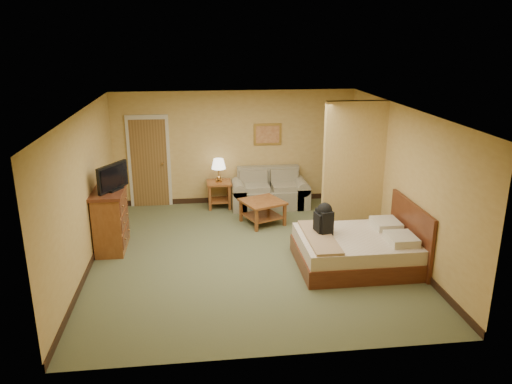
{
  "coord_description": "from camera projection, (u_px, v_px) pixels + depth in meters",
  "views": [
    {
      "loc": [
        -0.87,
        -8.18,
        3.79
      ],
      "look_at": [
        0.19,
        0.6,
        0.98
      ],
      "focal_mm": 35.0,
      "sensor_mm": 36.0,
      "label": 1
    }
  ],
  "objects": [
    {
      "name": "ceiling",
      "position": [
        249.0,
        110.0,
        8.2
      ],
      "size": [
        6.0,
        6.0,
        0.0
      ],
      "primitive_type": "plane",
      "rotation": [
        3.14,
        0.0,
        0.0
      ],
      "color": "white",
      "rests_on": "back_wall"
    },
    {
      "name": "wall_picture",
      "position": [
        268.0,
        134.0,
        11.4
      ],
      "size": [
        0.64,
        0.04,
        0.5
      ],
      "color": "#B78E3F",
      "rests_on": "back_wall"
    },
    {
      "name": "left_wall",
      "position": [
        85.0,
        191.0,
        8.28
      ],
      "size": [
        0.02,
        6.0,
        2.6
      ],
      "primitive_type": "cube",
      "color": "tan",
      "rests_on": "floor"
    },
    {
      "name": "right_wall",
      "position": [
        402.0,
        180.0,
        8.91
      ],
      "size": [
        0.02,
        6.0,
        2.6
      ],
      "primitive_type": "cube",
      "color": "tan",
      "rests_on": "floor"
    },
    {
      "name": "table_lamp",
      "position": [
        219.0,
        164.0,
        11.14
      ],
      "size": [
        0.32,
        0.32,
        0.53
      ],
      "color": "#AD7C3F",
      "rests_on": "side_table"
    },
    {
      "name": "tv",
      "position": [
        113.0,
        178.0,
        8.85
      ],
      "size": [
        0.44,
        0.71,
        0.48
      ],
      "rotation": [
        0.0,
        0.0,
        -0.51
      ],
      "color": "black",
      "rests_on": "dresser"
    },
    {
      "name": "backpack",
      "position": [
        324.0,
        217.0,
        8.46
      ],
      "size": [
        0.27,
        0.35,
        0.55
      ],
      "rotation": [
        0.0,
        0.0,
        0.19
      ],
      "color": "black",
      "rests_on": "bed"
    },
    {
      "name": "loveseat",
      "position": [
        270.0,
        194.0,
        11.42
      ],
      "size": [
        1.75,
        0.81,
        0.88
      ],
      "color": "gray",
      "rests_on": "floor"
    },
    {
      "name": "door",
      "position": [
        149.0,
        162.0,
        11.26
      ],
      "size": [
        0.94,
        0.16,
        2.1
      ],
      "color": "beige",
      "rests_on": "floor"
    },
    {
      "name": "partition",
      "position": [
        354.0,
        168.0,
        9.72
      ],
      "size": [
        1.2,
        0.15,
        2.6
      ],
      "primitive_type": "cube",
      "color": "tan",
      "rests_on": "floor"
    },
    {
      "name": "bed",
      "position": [
        359.0,
        249.0,
        8.5
      ],
      "size": [
        1.97,
        1.67,
        1.08
      ],
      "color": "#4F2112",
      "rests_on": "floor"
    },
    {
      "name": "baseboard",
      "position": [
        236.0,
        199.0,
        11.8
      ],
      "size": [
        5.5,
        0.02,
        0.12
      ],
      "primitive_type": "cube",
      "color": "black",
      "rests_on": "floor"
    },
    {
      "name": "dresser",
      "position": [
        111.0,
        219.0,
        9.07
      ],
      "size": [
        0.56,
        1.06,
        1.13
      ],
      "color": "brown",
      "rests_on": "floor"
    },
    {
      "name": "back_wall",
      "position": [
        235.0,
        148.0,
        11.43
      ],
      "size": [
        5.5,
        0.02,
        2.6
      ],
      "primitive_type": "cube",
      "color": "tan",
      "rests_on": "floor"
    },
    {
      "name": "floor",
      "position": [
        249.0,
        254.0,
        8.99
      ],
      "size": [
        6.0,
        6.0,
        0.0
      ],
      "primitive_type": "plane",
      "color": "#565C3B",
      "rests_on": "ground"
    },
    {
      "name": "coffee_table",
      "position": [
        263.0,
        207.0,
        10.35
      ],
      "size": [
        1.02,
        1.02,
        0.5
      ],
      "rotation": [
        0.0,
        0.0,
        0.39
      ],
      "color": "brown",
      "rests_on": "floor"
    },
    {
      "name": "side_table",
      "position": [
        219.0,
        190.0,
        11.33
      ],
      "size": [
        0.55,
        0.55,
        0.6
      ],
      "color": "brown",
      "rests_on": "floor"
    }
  ]
}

